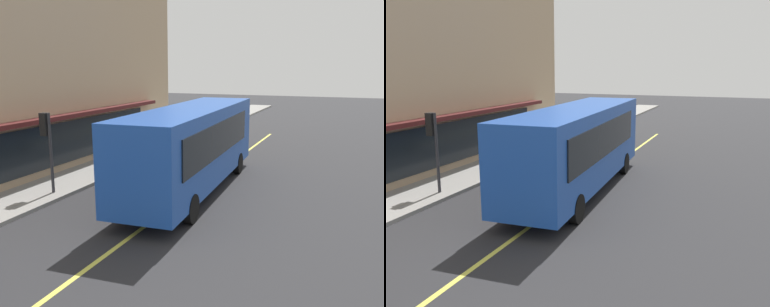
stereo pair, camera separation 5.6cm
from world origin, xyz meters
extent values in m
plane|color=#28282B|center=(0.00, 0.00, 0.00)|extent=(120.00, 120.00, 0.00)
cube|color=gray|center=(0.00, 5.65, 0.07)|extent=(80.00, 2.66, 0.15)
cube|color=#D8D14C|center=(0.00, 0.00, 0.00)|extent=(36.00, 0.16, 0.01)
cube|color=tan|center=(3.40, 11.25, 7.04)|extent=(22.09, 8.54, 14.08)
cube|color=#4C1919|center=(3.40, 6.73, 2.80)|extent=(15.46, 0.70, 0.20)
cube|color=black|center=(3.40, 6.95, 1.50)|extent=(13.25, 0.08, 2.00)
cube|color=#1E4CAD|center=(1.79, 0.03, 2.00)|extent=(11.11, 3.05, 3.00)
cube|color=black|center=(7.23, 0.30, 2.36)|extent=(0.22, 2.10, 1.80)
cube|color=black|center=(1.42, 1.28, 2.36)|extent=(8.79, 0.50, 1.32)
cube|color=black|center=(1.55, -1.26, 2.36)|extent=(8.79, 0.50, 1.32)
cube|color=#0CF259|center=(7.30, 0.30, 3.25)|extent=(0.17, 1.90, 0.36)
cube|color=#2D2D33|center=(7.33, 0.30, 0.75)|extent=(0.28, 2.40, 0.40)
cylinder|color=black|center=(5.24, 1.33, 0.50)|extent=(1.01, 0.35, 1.00)
cylinder|color=black|center=(5.36, -0.93, 0.50)|extent=(1.01, 0.35, 1.00)
cylinder|color=black|center=(-1.79, 0.98, 0.50)|extent=(1.01, 0.35, 1.00)
cylinder|color=black|center=(-1.67, -1.28, 0.50)|extent=(1.01, 0.35, 1.00)
cylinder|color=#2D2D33|center=(-0.93, 4.98, 1.75)|extent=(0.12, 0.12, 3.20)
cube|color=black|center=(-0.93, 5.18, 2.90)|extent=(0.30, 0.30, 0.90)
sphere|color=red|center=(-0.93, 5.35, 3.17)|extent=(0.18, 0.18, 0.18)
sphere|color=orange|center=(-0.93, 5.35, 2.90)|extent=(0.18, 0.18, 0.18)
sphere|color=green|center=(-0.93, 5.35, 2.63)|extent=(0.18, 0.18, 0.18)
camera|label=1|loc=(-14.10, -6.27, 5.17)|focal=39.66mm
camera|label=2|loc=(-14.08, -6.33, 5.17)|focal=39.66mm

